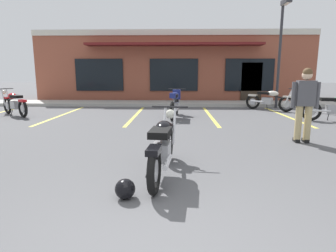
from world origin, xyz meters
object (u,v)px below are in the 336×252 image
object	(u,v)px
motorcycle_blue_standard	(270,99)
motorcycle_silver_naked	(14,103)
motorcycle_foreground_classic	(163,146)
motorcycle_red_sportbike	(175,102)
parking_lot_lamp_post	(282,39)
person_in_black_shirt	(305,101)
helmet_on_pavement	(125,189)

from	to	relation	value
motorcycle_blue_standard	motorcycle_silver_naked	bearing A→B (deg)	-170.13
motorcycle_blue_standard	motorcycle_foreground_classic	bearing A→B (deg)	-117.95
motorcycle_red_sportbike	motorcycle_silver_naked	size ratio (longest dim) A/B	1.21
motorcycle_silver_naked	parking_lot_lamp_post	world-z (taller)	parking_lot_lamp_post
motorcycle_red_sportbike	parking_lot_lamp_post	xyz separation A→B (m)	(4.58, 2.74, 2.46)
motorcycle_foreground_classic	motorcycle_blue_standard	xyz separation A→B (m)	(4.13, 7.79, 0.00)
motorcycle_red_sportbike	person_in_black_shirt	bearing A→B (deg)	-51.92
motorcycle_red_sportbike	helmet_on_pavement	distance (m)	6.80
motorcycle_blue_standard	person_in_black_shirt	size ratio (longest dim) A/B	1.04
parking_lot_lamp_post	motorcycle_silver_naked	bearing A→B (deg)	-166.38
helmet_on_pavement	parking_lot_lamp_post	xyz separation A→B (m)	(5.18, 9.50, 2.86)
motorcycle_red_sportbike	helmet_on_pavement	bearing A→B (deg)	-95.04
motorcycle_blue_standard	person_in_black_shirt	bearing A→B (deg)	-100.67
motorcycle_foreground_classic	parking_lot_lamp_post	size ratio (longest dim) A/B	0.46
motorcycle_foreground_classic	helmet_on_pavement	xyz separation A→B (m)	(-0.44, -0.89, -0.33)
motorcycle_blue_standard	parking_lot_lamp_post	xyz separation A→B (m)	(0.61, 0.83, 2.53)
helmet_on_pavement	motorcycle_silver_naked	bearing A→B (deg)	127.53
person_in_black_shirt	helmet_on_pavement	distance (m)	4.72
motorcycle_foreground_classic	helmet_on_pavement	world-z (taller)	motorcycle_foreground_classic
helmet_on_pavement	parking_lot_lamp_post	world-z (taller)	parking_lot_lamp_post
motorcycle_silver_naked	helmet_on_pavement	bearing A→B (deg)	-52.47
motorcycle_silver_naked	person_in_black_shirt	xyz separation A→B (m)	(8.85, -3.91, 0.49)
motorcycle_red_sportbike	motorcycle_blue_standard	world-z (taller)	same
motorcycle_foreground_classic	helmet_on_pavement	distance (m)	1.05
parking_lot_lamp_post	person_in_black_shirt	bearing A→B (deg)	-104.51
motorcycle_blue_standard	parking_lot_lamp_post	world-z (taller)	parking_lot_lamp_post
motorcycle_silver_naked	parking_lot_lamp_post	bearing A→B (deg)	13.62
motorcycle_silver_naked	person_in_black_shirt	bearing A→B (deg)	-23.83
motorcycle_foreground_classic	parking_lot_lamp_post	bearing A→B (deg)	61.16
motorcycle_foreground_classic	motorcycle_blue_standard	bearing A→B (deg)	62.05
motorcycle_red_sportbike	motorcycle_silver_naked	xyz separation A→B (m)	(-5.94, 0.19, -0.07)
motorcycle_foreground_classic	motorcycle_red_sportbike	distance (m)	5.87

